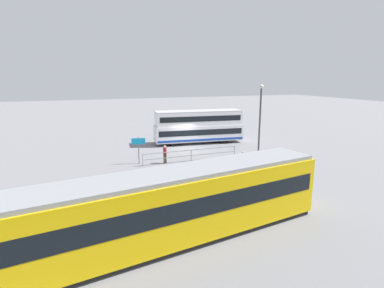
{
  "coord_description": "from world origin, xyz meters",
  "views": [
    {
      "loc": [
        11.08,
        30.14,
        7.54
      ],
      "look_at": [
        1.61,
        5.66,
        1.79
      ],
      "focal_mm": 28.71,
      "sensor_mm": 36.0,
      "label": 1
    }
  ],
  "objects_px": {
    "double_decker_bus": "(198,127)",
    "tram_yellow": "(176,205)",
    "pedestrian_near_railing": "(165,153)",
    "street_lamp": "(260,118)",
    "info_sign": "(139,145)",
    "pedestrian_crossing": "(243,160)"
  },
  "relations": [
    {
      "from": "tram_yellow",
      "to": "pedestrian_near_railing",
      "type": "bearing_deg",
      "value": -103.96
    },
    {
      "from": "pedestrian_crossing",
      "to": "info_sign",
      "type": "height_order",
      "value": "info_sign"
    },
    {
      "from": "double_decker_bus",
      "to": "info_sign",
      "type": "bearing_deg",
      "value": 37.19
    },
    {
      "from": "double_decker_bus",
      "to": "street_lamp",
      "type": "xyz_separation_m",
      "value": [
        -1.66,
        9.96,
        2.11
      ]
    },
    {
      "from": "pedestrian_crossing",
      "to": "street_lamp",
      "type": "relative_size",
      "value": 0.23
    },
    {
      "from": "pedestrian_near_railing",
      "to": "pedestrian_crossing",
      "type": "relative_size",
      "value": 1.02
    },
    {
      "from": "street_lamp",
      "to": "pedestrian_crossing",
      "type": "bearing_deg",
      "value": 30.96
    },
    {
      "from": "info_sign",
      "to": "street_lamp",
      "type": "xyz_separation_m",
      "value": [
        -9.91,
        3.69,
        2.36
      ]
    },
    {
      "from": "tram_yellow",
      "to": "pedestrian_near_railing",
      "type": "xyz_separation_m",
      "value": [
        -3.22,
        -12.95,
        -0.83
      ]
    },
    {
      "from": "pedestrian_near_railing",
      "to": "street_lamp",
      "type": "relative_size",
      "value": 0.24
    },
    {
      "from": "double_decker_bus",
      "to": "tram_yellow",
      "type": "distance_m",
      "value": 21.93
    },
    {
      "from": "tram_yellow",
      "to": "street_lamp",
      "type": "height_order",
      "value": "street_lamp"
    },
    {
      "from": "pedestrian_near_railing",
      "to": "info_sign",
      "type": "distance_m",
      "value": 2.42
    },
    {
      "from": "tram_yellow",
      "to": "info_sign",
      "type": "relative_size",
      "value": 6.52
    },
    {
      "from": "pedestrian_crossing",
      "to": "info_sign",
      "type": "distance_m",
      "value": 9.14
    },
    {
      "from": "tram_yellow",
      "to": "street_lamp",
      "type": "xyz_separation_m",
      "value": [
        -10.93,
        -9.92,
        2.28
      ]
    },
    {
      "from": "pedestrian_crossing",
      "to": "info_sign",
      "type": "xyz_separation_m",
      "value": [
        7.54,
        -5.12,
        0.77
      ]
    },
    {
      "from": "double_decker_bus",
      "to": "tram_yellow",
      "type": "relative_size",
      "value": 0.66
    },
    {
      "from": "double_decker_bus",
      "to": "street_lamp",
      "type": "distance_m",
      "value": 10.31
    },
    {
      "from": "tram_yellow",
      "to": "info_sign",
      "type": "bearing_deg",
      "value": -94.28
    },
    {
      "from": "info_sign",
      "to": "pedestrian_crossing",
      "type": "bearing_deg",
      "value": 145.84
    },
    {
      "from": "pedestrian_near_railing",
      "to": "street_lamp",
      "type": "distance_m",
      "value": 8.85
    }
  ]
}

